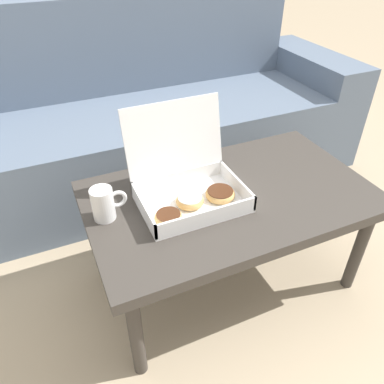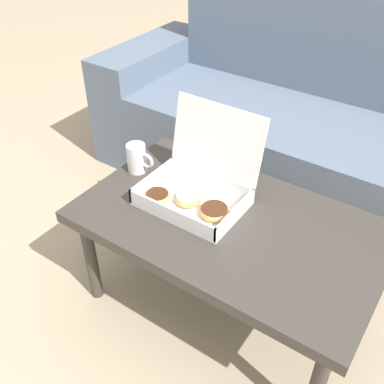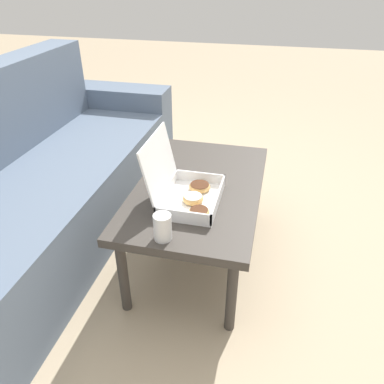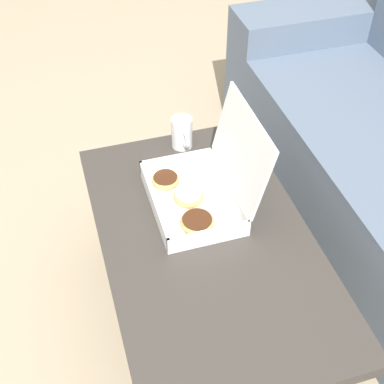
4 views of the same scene
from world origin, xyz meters
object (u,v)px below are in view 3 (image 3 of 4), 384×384
object	(u,v)px
coffee_table	(199,193)
pastry_box	(186,190)
couch	(41,185)
coffee_mug	(163,226)

from	to	relation	value
coffee_table	pastry_box	distance (m)	0.18
couch	coffee_table	world-z (taller)	couch
pastry_box	coffee_mug	size ratio (longest dim) A/B	3.02
coffee_table	pastry_box	world-z (taller)	pastry_box
coffee_table	coffee_mug	xyz separation A→B (m)	(-0.42, 0.05, 0.10)
couch	pastry_box	size ratio (longest dim) A/B	6.51
coffee_table	coffee_mug	world-z (taller)	coffee_mug
coffee_table	pastry_box	size ratio (longest dim) A/B	2.90
couch	coffee_mug	size ratio (longest dim) A/B	19.68
couch	coffee_table	xyz separation A→B (m)	(0.00, -0.88, 0.07)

